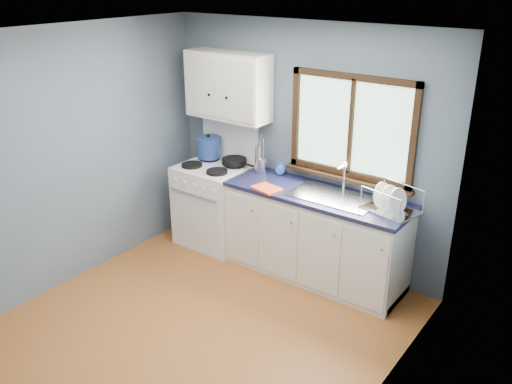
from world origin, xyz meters
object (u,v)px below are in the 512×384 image
Objects in this scene: utensil_crock at (261,164)px; base_cabinets at (315,239)px; skillet at (234,161)px; thermos at (259,160)px; sink at (333,203)px; dish_rack at (390,204)px; gas_range at (215,202)px; stockpot at (209,147)px.

base_cabinets is at bearing -10.68° from utensil_crock.
thermos is (0.33, 0.00, 0.08)m from skillet.
dish_rack is (0.56, 0.02, 0.12)m from sink.
base_cabinets is 1.03m from thermos.
dish_rack is (2.05, 0.04, 0.49)m from gas_range.
skillet is at bearing 175.14° from sink.
utensil_crock reaches higher than thermos.
dish_rack is at bearing -2.23° from stockpot.
base_cabinets is 0.94m from dish_rack.
base_cabinets is at bearing -1.88° from skillet.
stockpot reaches higher than thermos.
base_cabinets is 2.20× the size of sink.
sink is at bearing -3.73° from stockpot.
skillet is 1.00× the size of utensil_crock.
utensil_crock is at bearing 17.39° from gas_range.
sink is at bearing -163.20° from dish_rack.
gas_range is at bearing -164.30° from dish_rack.
utensil_crock reaches higher than sink.
stockpot is (-1.66, 0.11, 0.22)m from sink.
utensil_crock is at bearing 10.00° from skillet.
utensil_crock is (-0.78, 0.15, 0.60)m from base_cabinets.
gas_range reaches higher than thermos.
thermos reaches higher than base_cabinets.
stockpot is at bearing 175.83° from base_cabinets.
base_cabinets is 0.48m from sink.
gas_range is 1.62× the size of sink.
gas_range is 1.31m from base_cabinets.
gas_range reaches higher than utensil_crock.
sink reaches higher than base_cabinets.
base_cabinets is 3.48× the size of dish_rack.
base_cabinets is 4.36× the size of skillet.
skillet is 0.34m from utensil_crock.
dish_rack reaches higher than skillet.
stockpot reaches higher than skillet.
dish_rack is at bearing -4.70° from utensil_crock.
base_cabinets is 6.14× the size of thermos.
thermos is (-0.01, -0.04, 0.06)m from utensil_crock.
utensil_crock is (-0.96, 0.15, 0.15)m from sink.
gas_range reaches higher than skillet.
thermos reaches higher than dish_rack.
skillet is 1.86m from dish_rack.
gas_range reaches higher than dish_rack.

